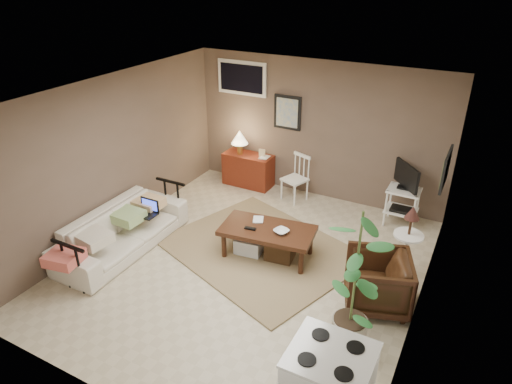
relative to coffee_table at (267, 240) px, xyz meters
The scene contains 19 objects.
floor 0.45m from the coffee_table, 113.64° to the right, with size 5.00×5.00×0.00m, color #C1B293.
art_back 2.54m from the coffee_table, 107.91° to the left, with size 0.50×0.03×0.60m, color black.
art_right 2.53m from the coffee_table, 19.12° to the left, with size 0.03×0.60×0.45m, color black.
window 3.16m from the coffee_table, 126.59° to the left, with size 0.96×0.03×0.60m, color white.
rug 0.31m from the coffee_table, 151.20° to the left, with size 2.59×2.07×0.02m, color #948156.
coffee_table is the anchor object (origin of this frame).
sofa 2.11m from the coffee_table, 157.56° to the right, with size 2.09×0.61×0.82m, color white.
sofa_pillows 2.17m from the coffee_table, 151.14° to the right, with size 0.40×1.99×0.14m, color beige, non-canonical shape.
sofa_end_rails 1.99m from the coffee_table, 156.24° to the right, with size 0.56×2.09×0.70m, color black, non-canonical shape.
laptop 1.82m from the coffee_table, 165.75° to the right, with size 0.32×0.23×0.22m.
red_console 2.38m from the coffee_table, 125.48° to the left, with size 0.92×0.41×1.06m.
spindle_chair 1.84m from the coffee_table, 101.01° to the left, with size 0.48×0.48×0.82m.
tv_stand 2.35m from the coffee_table, 50.47° to the left, with size 0.49×0.50×1.04m.
side_table 1.92m from the coffee_table, 15.49° to the left, with size 0.39×0.39×1.03m.
armchair 1.67m from the coffee_table, 10.40° to the right, with size 0.74×0.69×0.76m, color black.
potted_plant 2.00m from the coffee_table, 34.98° to the right, with size 0.43×0.43×1.72m.
bowl 0.37m from the coffee_table, ahead, with size 0.20×0.05×0.20m, color #3B1F10.
book_table 0.42m from the coffee_table, 157.83° to the left, with size 0.15×0.02×0.20m, color #3B1F10.
book_console 2.27m from the coffee_table, 119.68° to the left, with size 0.16×0.02×0.21m, color #3B1F10.
Camera 1 is at (2.56, -4.54, 3.80)m, focal length 32.00 mm.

